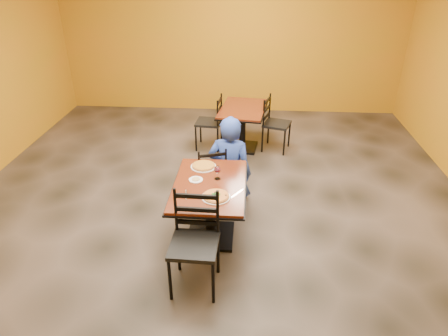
# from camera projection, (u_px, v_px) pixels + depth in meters

# --- Properties ---
(floor) EXTENTS (7.00, 8.00, 0.01)m
(floor) POSITION_uv_depth(u_px,v_px,m) (214.00, 213.00, 5.25)
(floor) COLOR black
(floor) RESTS_ON ground
(wall_back) EXTENTS (7.00, 0.01, 3.00)m
(wall_back) POSITION_uv_depth(u_px,v_px,m) (232.00, 39.00, 8.04)
(wall_back) COLOR #C07315
(wall_back) RESTS_ON ground
(table_main) EXTENTS (0.83, 1.23, 0.75)m
(table_main) POSITION_uv_depth(u_px,v_px,m) (210.00, 198.00, 4.54)
(table_main) COLOR #5E1C0E
(table_main) RESTS_ON floor
(table_second) EXTENTS (0.89, 1.20, 0.75)m
(table_second) POSITION_uv_depth(u_px,v_px,m) (243.00, 119.00, 6.75)
(table_second) COLOR #5E1C0E
(table_second) RESTS_ON floor
(chair_main_near) EXTENTS (0.48, 0.48, 1.03)m
(chair_main_near) POSITION_uv_depth(u_px,v_px,m) (194.00, 246.00, 3.86)
(chair_main_near) COLOR black
(chair_main_near) RESTS_ON floor
(chair_main_far) EXTENTS (0.49, 0.49, 0.86)m
(chair_main_far) POSITION_uv_depth(u_px,v_px,m) (210.00, 174.00, 5.31)
(chair_main_far) COLOR black
(chair_main_far) RESTS_ON floor
(chair_second_left) EXTENTS (0.46, 0.46, 0.93)m
(chair_second_left) POSITION_uv_depth(u_px,v_px,m) (209.00, 123.00, 6.82)
(chair_second_left) COLOR black
(chair_second_left) RESTS_ON floor
(chair_second_right) EXTENTS (0.53, 0.53, 0.93)m
(chair_second_right) POSITION_uv_depth(u_px,v_px,m) (277.00, 124.00, 6.75)
(chair_second_right) COLOR black
(chair_second_right) RESTS_ON floor
(diner) EXTENTS (0.66, 0.49, 1.21)m
(diner) POSITION_uv_depth(u_px,v_px,m) (230.00, 159.00, 5.32)
(diner) COLOR #1B2F97
(diner) RESTS_ON floor
(plate_main) EXTENTS (0.31, 0.31, 0.01)m
(plate_main) POSITION_uv_depth(u_px,v_px,m) (216.00, 197.00, 4.20)
(plate_main) COLOR white
(plate_main) RESTS_ON table_main
(pizza_main) EXTENTS (0.28, 0.28, 0.02)m
(pizza_main) POSITION_uv_depth(u_px,v_px,m) (216.00, 196.00, 4.19)
(pizza_main) COLOR maroon
(pizza_main) RESTS_ON plate_main
(plate_far) EXTENTS (0.31, 0.31, 0.01)m
(plate_far) POSITION_uv_depth(u_px,v_px,m) (203.00, 167.00, 4.80)
(plate_far) COLOR white
(plate_far) RESTS_ON table_main
(pizza_far) EXTENTS (0.28, 0.28, 0.02)m
(pizza_far) POSITION_uv_depth(u_px,v_px,m) (203.00, 165.00, 4.79)
(pizza_far) COLOR gold
(pizza_far) RESTS_ON plate_far
(side_plate) EXTENTS (0.16, 0.16, 0.01)m
(side_plate) POSITION_uv_depth(u_px,v_px,m) (196.00, 180.00, 4.52)
(side_plate) COLOR white
(side_plate) RESTS_ON table_main
(dip) EXTENTS (0.09, 0.09, 0.01)m
(dip) POSITION_uv_depth(u_px,v_px,m) (196.00, 179.00, 4.52)
(dip) COLOR tan
(dip) RESTS_ON side_plate
(wine_glass) EXTENTS (0.08, 0.08, 0.18)m
(wine_glass) POSITION_uv_depth(u_px,v_px,m) (217.00, 172.00, 4.51)
(wine_glass) COLOR white
(wine_glass) RESTS_ON table_main
(fork) EXTENTS (0.05, 0.19, 0.00)m
(fork) POSITION_uv_depth(u_px,v_px,m) (186.00, 194.00, 4.25)
(fork) COLOR silver
(fork) RESTS_ON table_main
(knife) EXTENTS (0.13, 0.18, 0.00)m
(knife) POSITION_uv_depth(u_px,v_px,m) (237.00, 194.00, 4.27)
(knife) COLOR silver
(knife) RESTS_ON table_main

